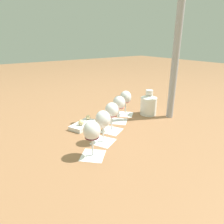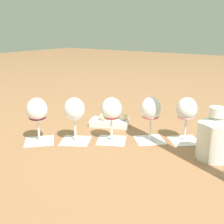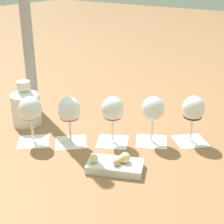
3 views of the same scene
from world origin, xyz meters
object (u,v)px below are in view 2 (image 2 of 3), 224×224
(wine_glass_0, at_px, (187,111))
(wine_glass_4, at_px, (37,112))
(wine_glass_3, at_px, (74,111))
(snack_dish, at_px, (110,121))
(ceramic_vase, at_px, (214,137))
(wine_glass_2, at_px, (110,111))
(wine_glass_1, at_px, (151,111))

(wine_glass_0, height_order, wine_glass_4, same)
(wine_glass_4, bearing_deg, wine_glass_0, -144.36)
(wine_glass_3, height_order, snack_dish, wine_glass_3)
(wine_glass_4, xyz_separation_m, ceramic_vase, (-0.60, -0.24, -0.04))
(wine_glass_0, height_order, wine_glass_2, same)
(wine_glass_0, relative_size, wine_glass_1, 1.00)
(wine_glass_0, xyz_separation_m, wine_glass_1, (0.12, 0.07, 0.00))
(wine_glass_3, distance_m, ceramic_vase, 0.51)
(ceramic_vase, bearing_deg, wine_glass_0, -34.54)
(wine_glass_1, bearing_deg, ceramic_vase, 175.63)
(wine_glass_2, bearing_deg, snack_dish, -53.62)
(wine_glass_1, bearing_deg, wine_glass_3, 36.55)
(wine_glass_0, relative_size, wine_glass_4, 1.00)
(wine_glass_3, height_order, ceramic_vase, ceramic_vase)
(wine_glass_1, distance_m, snack_dish, 0.26)
(wine_glass_0, bearing_deg, wine_glass_4, 35.64)
(wine_glass_3, xyz_separation_m, ceramic_vase, (-0.49, -0.16, -0.04))
(wine_glass_2, relative_size, wine_glass_4, 1.00)
(wine_glass_3, bearing_deg, wine_glass_1, -143.45)
(wine_glass_0, xyz_separation_m, wine_glass_4, (0.46, 0.33, 0.00))
(ceramic_vase, bearing_deg, wine_glass_4, 21.78)
(wine_glass_4, distance_m, snack_dish, 0.35)
(wine_glass_4, bearing_deg, snack_dish, -110.18)
(wine_glass_4, height_order, snack_dish, wine_glass_4)
(wine_glass_1, height_order, wine_glass_4, same)
(wine_glass_2, bearing_deg, wine_glass_4, 36.69)
(wine_glass_0, height_order, ceramic_vase, ceramic_vase)
(wine_glass_3, bearing_deg, snack_dish, -90.46)
(wine_glass_0, relative_size, wine_glass_3, 1.00)
(wine_glass_3, relative_size, ceramic_vase, 0.96)
(ceramic_vase, bearing_deg, wine_glass_3, 17.72)
(wine_glass_4, distance_m, ceramic_vase, 0.65)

